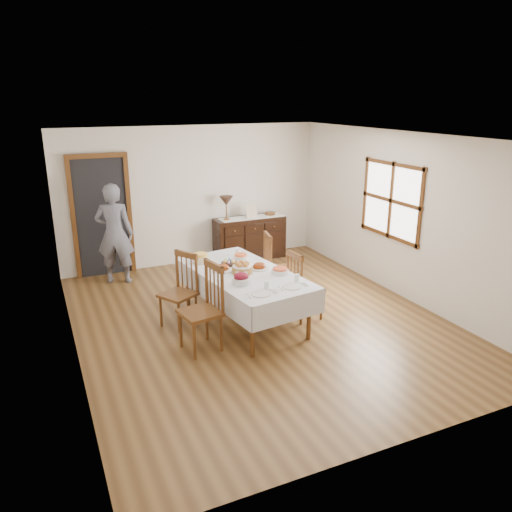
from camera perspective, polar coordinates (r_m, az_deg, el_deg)
name	(u,v)px	position (r m, az deg, el deg)	size (l,w,h in m)	color
ground	(259,320)	(7.29, 0.33, -7.34)	(6.00, 6.00, 0.00)	brown
room_shell	(237,204)	(7.08, -2.16, 5.91)	(5.02, 6.02, 2.65)	white
dining_table	(244,278)	(7.01, -1.41, -2.53)	(1.42, 2.33, 0.76)	silver
chair_left_near	(204,307)	(6.34, -5.94, -5.80)	(0.54, 0.54, 1.13)	#573014
chair_left_far	(180,289)	(7.06, -8.63, -3.79)	(0.59, 0.59, 1.04)	#573014
chair_right_near	(302,285)	(7.19, 5.31, -3.32)	(0.45, 0.45, 1.03)	#573014
chair_right_far	(277,266)	(7.84, 2.39, -1.18)	(0.54, 0.54, 1.09)	#573014
sideboard	(249,238)	(9.88, -0.75, 2.08)	(1.39, 0.51, 0.84)	black
person	(114,230)	(8.80, -15.89, 2.82)	(0.58, 0.37, 1.85)	slate
bread_basket	(242,268)	(6.91, -1.61, -1.43)	(0.28, 0.28, 0.17)	olive
egg_basket	(229,263)	(7.23, -3.07, -0.84)	(0.24, 0.24, 0.10)	black
ham_platter_a	(223,268)	(7.04, -3.83, -1.43)	(0.31, 0.31, 0.11)	silver
ham_platter_b	(259,267)	(7.09, 0.37, -1.24)	(0.28, 0.28, 0.11)	silver
beet_bowl	(241,279)	(6.52, -1.71, -2.64)	(0.25, 0.25, 0.16)	silver
carrot_bowl	(241,257)	(7.49, -1.76, -0.11)	(0.24, 0.24, 0.09)	silver
pineapple_bowl	(201,258)	(7.39, -6.34, -0.27)	(0.25, 0.25, 0.14)	beige
casserole_dish	(280,271)	(6.91, 2.76, -1.71)	(0.24, 0.24, 0.08)	silver
butter_dish	(242,274)	(6.80, -1.65, -2.07)	(0.15, 0.11, 0.07)	silver
setting_left	(262,291)	(6.26, 0.74, -3.98)	(0.44, 0.31, 0.10)	silver
setting_right	(293,284)	(6.51, 4.29, -3.17)	(0.44, 0.31, 0.10)	silver
glass_far_a	(207,258)	(7.44, -5.64, -0.28)	(0.06, 0.06, 0.09)	white
glass_far_b	(238,252)	(7.70, -2.11, 0.43)	(0.07, 0.07, 0.09)	white
runner	(252,217)	(9.77, -0.46, 4.44)	(1.30, 0.35, 0.01)	white
table_lamp	(226,202)	(9.52, -3.42, 6.22)	(0.26, 0.26, 0.46)	brown
picture_frame	(251,211)	(9.69, -0.53, 5.16)	(0.22, 0.08, 0.28)	beige
deco_bowl	(270,214)	(9.97, 1.61, 4.86)	(0.20, 0.20, 0.06)	#573014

